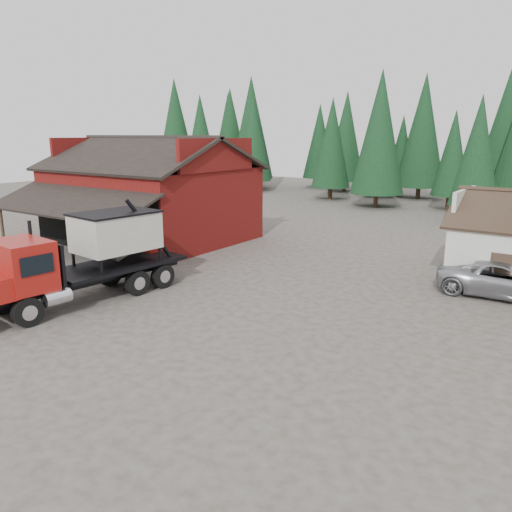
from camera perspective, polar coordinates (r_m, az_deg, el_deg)
The scene contains 9 objects.
ground at distance 21.92m, azimuth -10.57°, elevation -5.80°, with size 120.00×120.00×0.00m, color #463E37.
red_barn at distance 35.77m, azimuth -11.94°, elevation 6.15°, with size 12.80×13.63×7.18m.
conifer_backdrop at distance 58.74m, azimuth 20.04°, elevation 5.86°, with size 76.00×16.00×16.00m, color black, non-canonical shape.
near_pine_a at distance 56.18m, azimuth -6.32°, elevation 12.82°, with size 4.40×4.40×11.40m.
near_pine_b at distance 45.26m, azimuth 24.00°, elevation 10.89°, with size 3.96×3.96×10.40m.
near_pine_d at distance 51.92m, azimuth 13.95°, elevation 13.55°, with size 5.28×5.28×13.40m.
feed_truck at distance 23.19m, azimuth -19.00°, elevation 0.05°, with size 3.54×9.94×4.40m.
silver_car at distance 25.40m, azimuth 26.57°, elevation -2.44°, with size 2.66×5.77×1.60m, color #A7A8AE.
equip_box at distance 26.36m, azimuth -19.63°, elevation -2.35°, with size 0.70×1.10×0.60m, color maroon.
Camera 1 is at (14.89, -14.36, 7.26)m, focal length 35.00 mm.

